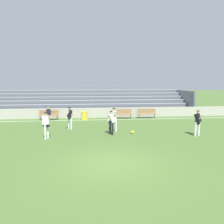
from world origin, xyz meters
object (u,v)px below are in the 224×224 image
(player_white_wide_left, at_px, (114,117))
(player_dark_deep_cover, at_px, (198,121))
(trash_bin, at_px, (84,116))
(spectator_seated, at_px, (48,113))
(bench_centre_sideline, at_px, (122,113))
(bench_far_right, at_px, (147,113))
(player_dark_challenging, at_px, (70,116))
(player_white_pressing_high, at_px, (111,121))
(soccer_ball, at_px, (132,132))
(player_white_overlapping, at_px, (46,123))
(bench_near_bin, at_px, (49,114))
(bleacher_stand, at_px, (74,101))

(player_white_wide_left, relative_size, player_dark_deep_cover, 1.00)
(trash_bin, xyz_separation_m, spectator_seated, (-3.31, 0.13, 0.31))
(bench_centre_sideline, bearing_deg, bench_far_right, 0.00)
(spectator_seated, distance_m, player_dark_challenging, 4.77)
(player_white_pressing_high, distance_m, soccer_ball, 1.71)
(player_white_overlapping, bearing_deg, bench_near_bin, 99.12)
(player_white_overlapping, bearing_deg, player_white_wide_left, 18.84)
(player_white_wide_left, bearing_deg, player_white_pressing_high, -107.80)
(bench_centre_sideline, bearing_deg, bleacher_stand, 140.05)
(spectator_seated, xyz_separation_m, player_dark_challenging, (2.33, -4.15, 0.31))
(bench_near_bin, bearing_deg, player_dark_challenging, -61.35)
(bench_centre_sideline, distance_m, player_white_pressing_high, 6.53)
(bench_near_bin, xyz_separation_m, bench_far_right, (9.42, 0.00, 0.00))
(trash_bin, relative_size, player_white_pressing_high, 0.48)
(bench_centre_sideline, bearing_deg, bench_near_bin, 180.00)
(player_white_wide_left, bearing_deg, player_dark_deep_cover, -19.09)
(player_dark_deep_cover, relative_size, player_white_overlapping, 1.02)
(trash_bin, height_order, player_white_pressing_high, player_white_pressing_high)
(bench_far_right, xyz_separation_m, player_white_overlapping, (-8.31, -6.92, 0.46))
(bench_near_bin, relative_size, player_white_pressing_high, 1.11)
(bench_far_right, bearing_deg, trash_bin, -177.65)
(soccer_ball, bearing_deg, trash_bin, 119.89)
(bench_near_bin, height_order, player_dark_deep_cover, player_dark_deep_cover)
(player_white_overlapping, bearing_deg, bench_far_right, 39.80)
(trash_bin, distance_m, player_dark_challenging, 4.18)
(spectator_seated, height_order, player_white_overlapping, player_white_overlapping)
(player_white_pressing_high, bearing_deg, player_dark_deep_cover, -9.84)
(player_white_wide_left, relative_size, player_white_overlapping, 1.02)
(bleacher_stand, relative_size, bench_near_bin, 14.56)
(bench_far_right, xyz_separation_m, soccer_ball, (-2.67, -6.23, -0.44))
(bench_near_bin, xyz_separation_m, trash_bin, (3.31, -0.25, -0.15))
(soccer_ball, bearing_deg, player_white_wide_left, 145.53)
(player_white_wide_left, bearing_deg, soccer_ball, -34.47)
(bench_centre_sideline, xyz_separation_m, player_white_pressing_high, (-1.73, -6.28, 0.42))
(trash_bin, xyz_separation_m, player_white_wide_left, (2.24, -5.16, 0.64))
(spectator_seated, xyz_separation_m, player_white_wide_left, (5.55, -5.29, 0.33))
(bench_centre_sideline, height_order, player_white_wide_left, player_white_wide_left)
(bleacher_stand, xyz_separation_m, spectator_seated, (-2.13, -4.20, -0.65))
(bench_near_bin, distance_m, trash_bin, 3.32)
(player_dark_deep_cover, bearing_deg, bleacher_stand, 127.68)
(bleacher_stand, bearing_deg, player_white_overlapping, -95.29)
(bleacher_stand, relative_size, bench_far_right, 14.56)
(player_white_wide_left, relative_size, player_dark_challenging, 1.02)
(soccer_ball, bearing_deg, bleacher_stand, 114.13)
(trash_bin, height_order, player_white_wide_left, player_white_wide_left)
(bench_far_right, xyz_separation_m, spectator_seated, (-9.42, -0.12, 0.16))
(bench_near_bin, distance_m, spectator_seated, 0.19)
(bench_centre_sideline, distance_m, bench_far_right, 2.42)
(bench_far_right, distance_m, player_dark_challenging, 8.29)
(bench_far_right, bearing_deg, soccer_ball, -113.21)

